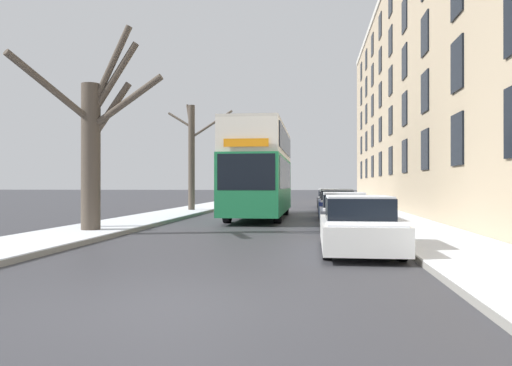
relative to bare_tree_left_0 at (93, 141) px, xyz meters
The scene contains 13 objects.
ground_plane 11.11m from the bare_tree_left_0, 60.52° to the right, with size 320.00×320.00×0.00m, color #38383D.
sidewalk_left 43.82m from the bare_tree_left_0, 90.44° to the left, with size 2.79×130.00×0.16m.
sidewalk_right 45.14m from the bare_tree_left_0, 76.08° to the left, with size 2.79×130.00×0.16m.
terrace_facade_right 24.44m from the bare_tree_left_0, 45.69° to the left, with size 9.10×51.40×16.10m.
bare_tree_left_0 is the anchor object (origin of this frame).
bare_tree_left_1 13.60m from the bare_tree_left_0, 90.12° to the left, with size 4.12×1.19×6.65m.
double_decker_bus 9.81m from the bare_tree_left_0, 61.74° to the left, with size 2.58×10.27×4.48m.
parked_car_0 9.35m from the bare_tree_left_0, 21.76° to the right, with size 1.82×4.46×1.38m.
parked_car_1 9.16m from the bare_tree_left_0, 18.29° to the left, with size 1.75×3.98×1.38m.
parked_car_2 12.28m from the bare_tree_left_0, 45.92° to the left, with size 1.75×4.42×1.45m.
parked_car_3 17.46m from the bare_tree_left_0, 61.00° to the left, with size 1.73×4.35×1.35m.
parked_car_4 23.06m from the bare_tree_left_0, 68.57° to the left, with size 1.77×4.40×1.37m.
pedestrian_left_sidewalk 2.56m from the bare_tree_left_0, 119.52° to the left, with size 0.40×0.40×1.84m.
Camera 1 is at (2.04, -6.53, 1.65)m, focal length 35.00 mm.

